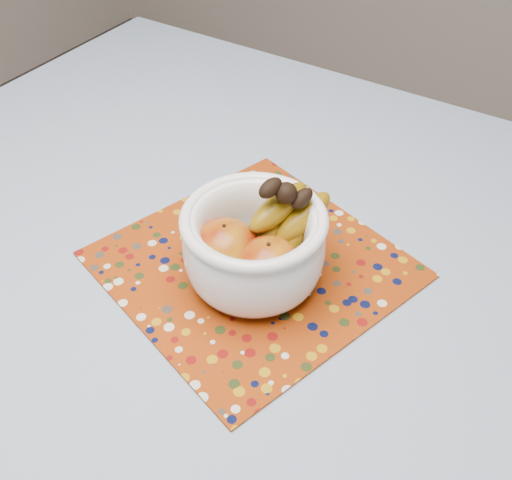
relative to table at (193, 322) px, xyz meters
The scene contains 4 objects.
table is the anchor object (origin of this frame).
tablecloth 0.08m from the table, ahead, with size 1.32×1.32×0.01m, color slate.
placemat 0.13m from the table, 51.99° to the left, with size 0.37×0.37×0.00m, color #882D07.
fruit_bowl 0.19m from the table, 34.92° to the left, with size 0.19×0.21×0.16m.
Camera 1 is at (0.38, -0.43, 1.36)m, focal length 42.00 mm.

